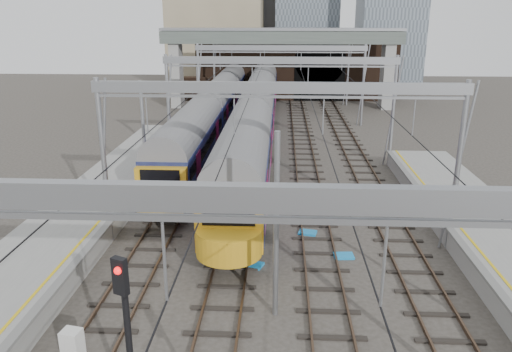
# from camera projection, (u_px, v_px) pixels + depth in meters

# --- Properties ---
(ground) EXTENTS (160.00, 160.00, 0.00)m
(ground) POSITION_uv_depth(u_px,v_px,m) (274.00, 348.00, 16.74)
(ground) COLOR #38332D
(ground) RESTS_ON ground
(platform_left) EXTENTS (4.32, 55.00, 1.12)m
(platform_left) POSITION_uv_depth(u_px,v_px,m) (14.00, 287.00, 19.43)
(platform_left) COLOR gray
(platform_left) RESTS_ON ground
(tracks) EXTENTS (14.40, 80.00, 0.22)m
(tracks) POSITION_uv_depth(u_px,v_px,m) (278.00, 195.00, 30.99)
(tracks) COLOR #4C3828
(tracks) RESTS_ON ground
(overhead_line) EXTENTS (16.80, 80.00, 8.00)m
(overhead_line) POSITION_uv_depth(u_px,v_px,m) (280.00, 76.00, 35.14)
(overhead_line) COLOR gray
(overhead_line) RESTS_ON ground
(retaining_wall) EXTENTS (28.00, 2.75, 9.00)m
(retaining_wall) POSITION_uv_depth(u_px,v_px,m) (292.00, 66.00, 64.69)
(retaining_wall) COLOR black
(retaining_wall) RESTS_ON ground
(overbridge) EXTENTS (28.00, 3.00, 9.25)m
(overbridge) POSITION_uv_depth(u_px,v_px,m) (281.00, 46.00, 58.22)
(overbridge) COLOR gray
(overbridge) RESTS_ON ground
(train_main) EXTENTS (2.99, 69.08, 5.08)m
(train_main) POSITION_uv_depth(u_px,v_px,m) (262.00, 94.00, 53.46)
(train_main) COLOR black
(train_main) RESTS_ON ground
(train_second) EXTENTS (2.76, 63.80, 4.76)m
(train_second) POSITION_uv_depth(u_px,v_px,m) (227.00, 92.00, 55.79)
(train_second) COLOR black
(train_second) RESTS_ON ground
(signal_near_left) EXTENTS (0.41, 0.48, 5.24)m
(signal_near_left) POSITION_uv_depth(u_px,v_px,m) (127.00, 327.00, 12.37)
(signal_near_left) COLOR black
(signal_near_left) RESTS_ON ground
(relay_cabinet) EXTENTS (0.68, 0.60, 1.20)m
(relay_cabinet) POSITION_uv_depth(u_px,v_px,m) (73.00, 347.00, 15.85)
(relay_cabinet) COLOR silver
(relay_cabinet) RESTS_ON ground
(equip_cover_a) EXTENTS (1.07, 0.91, 0.11)m
(equip_cover_a) POSITION_uv_depth(u_px,v_px,m) (253.00, 265.00, 22.21)
(equip_cover_a) COLOR #1B85CB
(equip_cover_a) RESTS_ON ground
(equip_cover_b) EXTENTS (0.95, 0.71, 0.11)m
(equip_cover_b) POSITION_uv_depth(u_px,v_px,m) (344.00, 256.00, 23.03)
(equip_cover_b) COLOR #1B85CB
(equip_cover_b) RESTS_ON ground
(equip_cover_c) EXTENTS (1.01, 0.81, 0.10)m
(equip_cover_c) POSITION_uv_depth(u_px,v_px,m) (308.00, 232.00, 25.51)
(equip_cover_c) COLOR #1B85CB
(equip_cover_c) RESTS_ON ground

